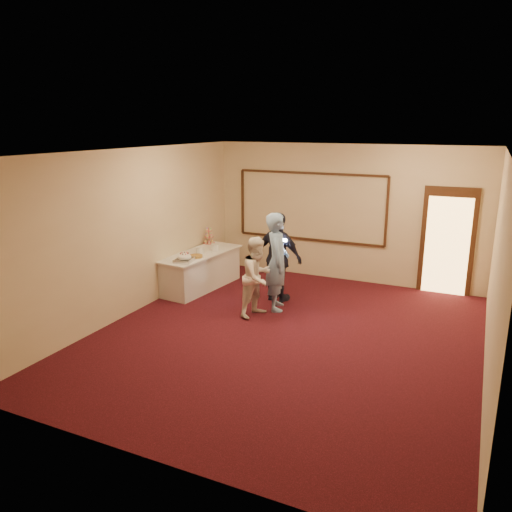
{
  "coord_description": "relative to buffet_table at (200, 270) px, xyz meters",
  "views": [
    {
      "loc": [
        2.76,
        -7.12,
        3.41
      ],
      "look_at": [
        -0.81,
        0.58,
        1.15
      ],
      "focal_mm": 35.0,
      "sensor_mm": 36.0,
      "label": 1
    }
  ],
  "objects": [
    {
      "name": "plate_stack_a",
      "position": [
        0.03,
        -0.03,
        0.46
      ],
      "size": [
        0.18,
        0.18,
        0.15
      ],
      "color": "white",
      "rests_on": "buffet_table"
    },
    {
      "name": "room_walls",
      "position": [
        2.6,
        -1.61,
        1.64
      ],
      "size": [
        6.04,
        7.04,
        3.02
      ],
      "color": "beige",
      "rests_on": "floor"
    },
    {
      "name": "camera_flash",
      "position": [
        2.03,
        -0.27,
        0.91
      ],
      "size": [
        0.08,
        0.06,
        0.05
      ],
      "primitive_type": "cube",
      "rotation": [
        0.0,
        0.0,
        -0.31
      ],
      "color": "white",
      "rests_on": "guest"
    },
    {
      "name": "guest",
      "position": [
        1.82,
        -0.05,
        0.5
      ],
      "size": [
        1.1,
        0.64,
        1.77
      ],
      "primitive_type": "imported",
      "rotation": [
        0.0,
        0.0,
        2.93
      ],
      "color": "black",
      "rests_on": "floor"
    },
    {
      "name": "floor",
      "position": [
        2.6,
        -1.61,
        -0.39
      ],
      "size": [
        7.0,
        7.0,
        0.0
      ],
      "primitive_type": "plane",
      "color": "black",
      "rests_on": "ground"
    },
    {
      "name": "wall_molding",
      "position": [
        1.8,
        1.86,
        1.21
      ],
      "size": [
        3.45,
        0.04,
        1.55
      ],
      "color": "#371A10",
      "rests_on": "room_walls"
    },
    {
      "name": "woman",
      "position": [
        1.77,
        -0.93,
        0.35
      ],
      "size": [
        0.73,
        0.84,
        1.47
      ],
      "primitive_type": "imported",
      "rotation": [
        0.0,
        0.0,
        1.29
      ],
      "color": "white",
      "rests_on": "floor"
    },
    {
      "name": "man",
      "position": [
        1.96,
        -0.47,
        0.54
      ],
      "size": [
        0.66,
        0.79,
        1.85
      ],
      "primitive_type": "imported",
      "rotation": [
        0.0,
        0.0,
        1.95
      ],
      "color": "#7697C8",
      "rests_on": "floor"
    },
    {
      "name": "doorway",
      "position": [
        4.75,
        1.84,
        0.69
      ],
      "size": [
        1.05,
        0.07,
        2.2
      ],
      "color": "#371A10",
      "rests_on": "floor"
    },
    {
      "name": "pavlova_tray",
      "position": [
        0.09,
        -0.72,
        0.46
      ],
      "size": [
        0.39,
        0.49,
        0.17
      ],
      "color": "#B5B7BD",
      "rests_on": "buffet_table"
    },
    {
      "name": "tart",
      "position": [
        0.15,
        -0.39,
        0.41
      ],
      "size": [
        0.31,
        0.31,
        0.06
      ],
      "color": "white",
      "rests_on": "buffet_table"
    },
    {
      "name": "cupcake_stand",
      "position": [
        -0.25,
        0.83,
        0.52
      ],
      "size": [
        0.27,
        0.27,
        0.39
      ],
      "color": "#C4514C",
      "rests_on": "buffet_table"
    },
    {
      "name": "plate_stack_b",
      "position": [
        0.21,
        0.29,
        0.46
      ],
      "size": [
        0.18,
        0.18,
        0.15
      ],
      "color": "white",
      "rests_on": "buffet_table"
    },
    {
      "name": "buffet_table",
      "position": [
        0.0,
        0.0,
        0.0
      ],
      "size": [
        1.02,
        2.16,
        0.77
      ],
      "color": "silver",
      "rests_on": "floor"
    }
  ]
}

